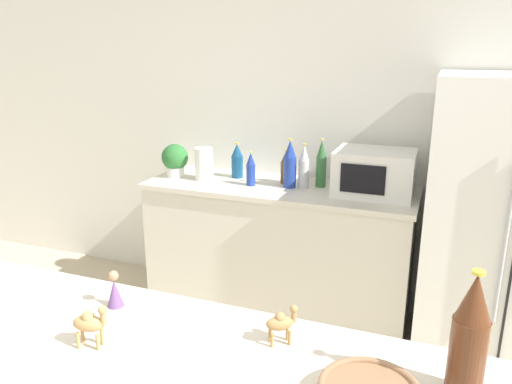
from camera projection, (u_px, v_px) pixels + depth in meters
wall_back at (335, 130)px, 3.42m from camera, size 8.00×0.06×2.55m
back_counter at (278, 250)px, 3.46m from camera, size 1.80×0.63×0.93m
refrigerator at (507, 229)px, 2.80m from camera, size 0.89×0.76×1.69m
potted_plant at (175, 159)px, 3.51m from camera, size 0.19×0.19×0.23m
paper_towel_roll at (204, 164)px, 3.44m from camera, size 0.12×0.12×0.22m
microwave at (374, 173)px, 3.09m from camera, size 0.48×0.37×0.28m
back_bottle_0 at (251, 169)px, 3.30m from camera, size 0.06×0.06×0.23m
back_bottle_1 at (286, 167)px, 3.35m from camera, size 0.07×0.07×0.23m
back_bottle_2 at (304, 167)px, 3.23m from camera, size 0.07×0.07×0.30m
back_bottle_3 at (237, 161)px, 3.50m from camera, size 0.08×0.08×0.25m
back_bottle_4 at (290, 164)px, 3.24m from camera, size 0.08×0.08×0.32m
back_bottle_5 at (321, 164)px, 3.26m from camera, size 0.07×0.07×0.32m
wine_bottle at (470, 338)px, 1.17m from camera, size 0.09×0.09×0.33m
camel_figurine at (90, 323)px, 1.39m from camera, size 0.11×0.07×0.13m
camel_figurine_second at (281, 322)px, 1.41m from camera, size 0.09×0.08×0.12m
wise_man_figurine_crimson at (115, 291)px, 1.62m from camera, size 0.05×0.05×0.13m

